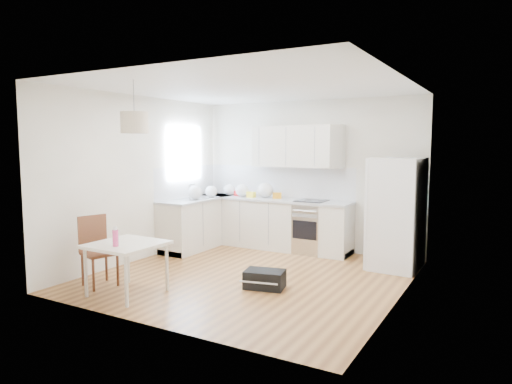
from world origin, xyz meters
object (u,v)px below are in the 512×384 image
dining_chair (99,252)px  gym_bag (265,279)px  dining_table (127,248)px  refrigerator (398,214)px

dining_chair → gym_bag: bearing=44.1°
dining_table → dining_chair: size_ratio=0.90×
refrigerator → dining_chair: (-3.29, -2.89, -0.38)m
dining_table → gym_bag: size_ratio=1.64×
dining_chair → gym_bag: 2.26m
dining_chair → refrigerator: bearing=58.4°
dining_chair → gym_bag: (1.99, 1.01, -0.35)m
gym_bag → dining_table: bearing=-155.8°
dining_table → gym_bag: bearing=37.8°
refrigerator → dining_chair: refrigerator is taller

